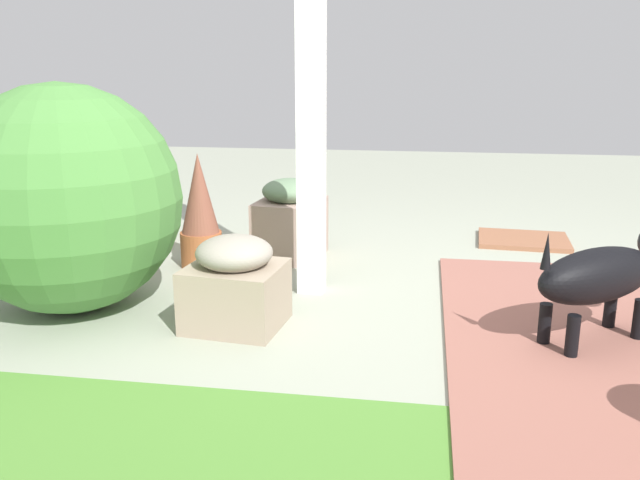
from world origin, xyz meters
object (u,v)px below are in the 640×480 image
stone_planter_nearest (290,220)px  doormat (523,240)px  porch_pillar (311,56)px  dog (607,272)px  stone_planter_mid (235,284)px  terracotta_pot_spiky (200,213)px  round_shrub (66,199)px  terracotta_pot_broad (134,199)px

stone_planter_nearest → doormat: bearing=-158.1°
porch_pillar → dog: (-1.30, 0.46, -0.86)m
stone_planter_mid → terracotta_pot_spiky: terracotta_pot_spiky is taller
round_shrub → terracotta_pot_broad: 1.25m
porch_pillar → round_shrub: bearing=21.6°
terracotta_pot_broad → stone_planter_mid: bearing=128.8°
porch_pillar → stone_planter_mid: bearing=64.5°
stone_planter_nearest → terracotta_pot_broad: (1.07, -0.20, 0.06)m
porch_pillar → terracotta_pot_spiky: bearing=-24.6°
stone_planter_mid → round_shrub: 0.89m
stone_planter_nearest → stone_planter_mid: 1.11m
stone_planter_nearest → terracotta_pot_spiky: (0.47, 0.27, 0.08)m
round_shrub → terracotta_pot_spiky: 0.86m
stone_planter_nearest → dog: (-1.54, 1.04, 0.08)m
stone_planter_nearest → terracotta_pot_broad: bearing=-10.4°
porch_pillar → doormat: size_ratio=4.08×
stone_planter_nearest → doormat: 1.57m
stone_planter_nearest → terracotta_pot_spiky: terracotta_pot_spiky is taller
doormat → porch_pillar: bearing=43.9°
terracotta_pot_spiky → stone_planter_mid: bearing=117.9°
stone_planter_mid → terracotta_pot_broad: terracotta_pot_broad is taller
porch_pillar → terracotta_pot_spiky: (0.70, -0.32, -0.85)m
porch_pillar → stone_planter_mid: 1.13m
stone_planter_nearest → dog: bearing=145.8°
stone_planter_mid → dog: size_ratio=0.64×
round_shrub → terracotta_pot_broad: (0.23, -1.21, -0.24)m
porch_pillar → round_shrub: (1.07, 0.42, -0.64)m
dog → terracotta_pot_spiky: bearing=-21.2°
round_shrub → doormat: bearing=-145.1°
dog → doormat: 1.65m
stone_planter_mid → stone_planter_nearest: bearing=-91.0°
stone_planter_nearest → terracotta_pot_spiky: 0.54m
terracotta_pot_broad → terracotta_pot_spiky: bearing=142.6°
stone_planter_mid → doormat: size_ratio=0.77×
terracotta_pot_broad → doormat: bearing=-171.3°
stone_planter_mid → doormat: bearing=-130.9°
round_shrub → porch_pillar: bearing=-158.4°
stone_planter_nearest → stone_planter_mid: size_ratio=1.09×
stone_planter_nearest → dog: 1.86m
doormat → terracotta_pot_broad: bearing=8.7°
porch_pillar → terracotta_pot_broad: size_ratio=4.80×
stone_planter_nearest → round_shrub: size_ratio=0.45×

